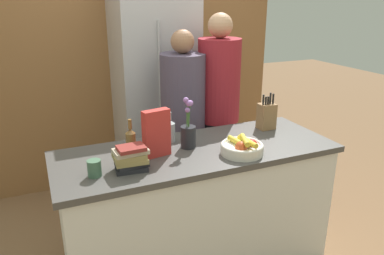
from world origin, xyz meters
name	(u,v)px	position (x,y,z in m)	size (l,w,h in m)	color
kitchen_island	(197,208)	(0.00, 0.00, 0.44)	(1.84, 0.70, 0.89)	silver
back_wall_wood	(131,53)	(0.00, 1.60, 1.30)	(3.04, 0.12, 2.60)	olive
refrigerator	(155,89)	(0.12, 1.24, 1.00)	(0.71, 0.63, 1.99)	#B7B7BC
fruit_bowl	(242,147)	(0.23, -0.19, 0.93)	(0.27, 0.27, 0.12)	silver
knife_block	(267,116)	(0.64, 0.16, 0.99)	(0.12, 0.10, 0.28)	olive
flower_vase	(188,132)	(-0.04, 0.05, 0.99)	(0.10, 0.10, 0.34)	#232328
cereal_box	(157,133)	(-0.28, 0.00, 1.03)	(0.18, 0.09, 0.30)	red
coffee_mug	(94,168)	(-0.68, -0.13, 0.93)	(0.08, 0.11, 0.10)	#42664C
book_stack	(131,158)	(-0.48, -0.13, 0.96)	(0.20, 0.14, 0.15)	#232328
bottle_oil	(169,130)	(-0.12, 0.20, 0.97)	(0.08, 0.08, 0.21)	#B2BCC1
bottle_vinegar	(131,141)	(-0.42, 0.07, 0.98)	(0.06, 0.06, 0.24)	brown
person_at_sink	(183,117)	(0.17, 0.67, 0.89)	(0.36, 0.36, 1.59)	#383842
person_in_blue	(218,104)	(0.49, 0.66, 0.96)	(0.35, 0.35, 1.71)	#383842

